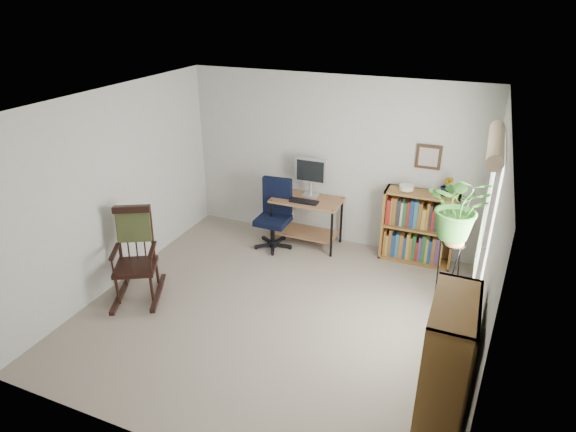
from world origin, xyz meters
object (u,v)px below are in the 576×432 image
at_px(office_chair, 273,215).
at_px(tall_bookshelf, 440,396).
at_px(desk, 307,222).
at_px(low_bookshelf, 418,227).
at_px(rocking_chair, 134,256).

distance_m(office_chair, tall_bookshelf, 3.86).
relative_size(desk, tall_bookshelf, 0.62).
height_order(low_bookshelf, tall_bookshelf, tall_bookshelf).
bearing_deg(rocking_chair, office_chair, 32.41).
relative_size(desk, office_chair, 0.97).
height_order(office_chair, low_bookshelf, office_chair).
distance_m(low_bookshelf, tall_bookshelf, 3.33).
relative_size(office_chair, tall_bookshelf, 0.64).
distance_m(desk, low_bookshelf, 1.56).
bearing_deg(tall_bookshelf, low_bookshelf, 100.72).
bearing_deg(office_chair, low_bookshelf, 7.52).
xyz_separation_m(desk, low_bookshelf, (1.55, 0.12, 0.15)).
relative_size(low_bookshelf, tall_bookshelf, 0.63).
xyz_separation_m(low_bookshelf, tall_bookshelf, (0.62, -3.26, 0.29)).
xyz_separation_m(desk, office_chair, (-0.41, -0.28, 0.15)).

